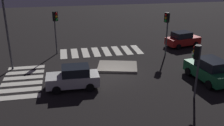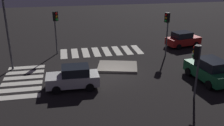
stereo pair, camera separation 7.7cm
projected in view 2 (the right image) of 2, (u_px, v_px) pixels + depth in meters
The scene contains 11 objects.
ground_plane at pixel (112, 74), 22.33m from camera, with size 80.00×80.00×0.00m, color black.
traffic_island at pixel (118, 67), 23.67m from camera, with size 4.12×3.48×0.18m.
car_green at pixel (209, 70), 20.64m from camera, with size 2.51×4.57×1.91m.
car_red at pixel (183, 39), 29.49m from camera, with size 4.18×2.49×1.72m.
car_white at pixel (73, 77), 19.52m from camera, with size 4.04×1.93×1.74m.
traffic_light_east at pixel (56, 22), 26.09m from camera, with size 0.54×0.53×4.49m.
traffic_light_south at pixel (167, 24), 25.52m from camera, with size 0.53×0.54×4.47m.
traffic_light_west at pixel (197, 59), 17.34m from camera, with size 0.54×0.53×3.87m.
street_lamp at pixel (4, 10), 21.41m from camera, with size 0.56×0.56×7.87m.
crosswalk_near at pixel (101, 52), 27.96m from camera, with size 8.75×3.20×0.02m.
crosswalk_side at pixel (23, 80), 21.03m from camera, with size 3.20×6.45×0.02m.
Camera 2 is at (3.85, 20.15, 8.87)m, focal length 41.31 mm.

